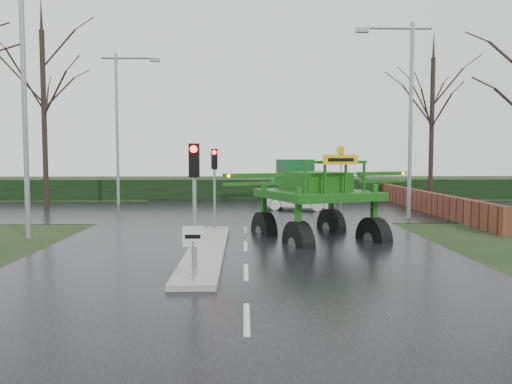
{
  "coord_description": "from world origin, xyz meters",
  "views": [
    {
      "loc": [
        -0.04,
        -13.56,
        3.18
      ],
      "look_at": [
        0.36,
        3.31,
        2.0
      ],
      "focal_mm": 35.0,
      "sensor_mm": 36.0,
      "label": 1
    }
  ],
  "objects_px": {
    "traffic_signal_near": "(194,181)",
    "crop_sprayer": "(296,186)",
    "keep_left_sign": "(193,244)",
    "street_light_left_far": "(121,115)",
    "traffic_signal_far": "(341,166)",
    "traffic_signal_mid": "(214,171)",
    "street_light_right": "(405,102)",
    "street_light_left_near": "(32,84)",
    "white_sedan": "(298,210)"
  },
  "relations": [
    {
      "from": "traffic_signal_mid",
      "to": "street_light_right",
      "type": "bearing_deg",
      "value": 25.4
    },
    {
      "from": "crop_sprayer",
      "to": "traffic_signal_mid",
      "type": "bearing_deg",
      "value": 114.45
    },
    {
      "from": "street_light_right",
      "to": "crop_sprayer",
      "type": "xyz_separation_m",
      "value": [
        -6.38,
        -7.67,
        -3.86
      ]
    },
    {
      "from": "traffic_signal_mid",
      "to": "crop_sprayer",
      "type": "distance_m",
      "value": 4.46
    },
    {
      "from": "street_light_right",
      "to": "crop_sprayer",
      "type": "distance_m",
      "value": 10.69
    },
    {
      "from": "street_light_left_far",
      "to": "crop_sprayer",
      "type": "height_order",
      "value": "street_light_left_far"
    },
    {
      "from": "keep_left_sign",
      "to": "street_light_left_far",
      "type": "relative_size",
      "value": 0.14
    },
    {
      "from": "traffic_signal_near",
      "to": "street_light_left_near",
      "type": "distance_m",
      "value": 10.4
    },
    {
      "from": "keep_left_sign",
      "to": "traffic_signal_mid",
      "type": "distance_m",
      "value": 9.12
    },
    {
      "from": "traffic_signal_near",
      "to": "street_light_left_near",
      "type": "bearing_deg",
      "value": 134.53
    },
    {
      "from": "traffic_signal_near",
      "to": "crop_sprayer",
      "type": "height_order",
      "value": "crop_sprayer"
    },
    {
      "from": "traffic_signal_mid",
      "to": "street_light_left_near",
      "type": "distance_m",
      "value": 7.83
    },
    {
      "from": "traffic_signal_near",
      "to": "traffic_signal_far",
      "type": "height_order",
      "value": "same"
    },
    {
      "from": "traffic_signal_mid",
      "to": "traffic_signal_far",
      "type": "relative_size",
      "value": 1.0
    },
    {
      "from": "keep_left_sign",
      "to": "white_sedan",
      "type": "xyz_separation_m",
      "value": [
        4.51,
        17.63,
        -1.06
      ]
    },
    {
      "from": "traffic_signal_far",
      "to": "crop_sprayer",
      "type": "distance_m",
      "value": 16.37
    },
    {
      "from": "crop_sprayer",
      "to": "white_sedan",
      "type": "relative_size",
      "value": 1.77
    },
    {
      "from": "traffic_signal_near",
      "to": "crop_sprayer",
      "type": "bearing_deg",
      "value": 59.73
    },
    {
      "from": "street_light_left_far",
      "to": "white_sedan",
      "type": "height_order",
      "value": "street_light_left_far"
    },
    {
      "from": "keep_left_sign",
      "to": "traffic_signal_mid",
      "type": "relative_size",
      "value": 0.38
    },
    {
      "from": "street_light_left_near",
      "to": "crop_sprayer",
      "type": "height_order",
      "value": "street_light_left_near"
    },
    {
      "from": "street_light_left_far",
      "to": "traffic_signal_mid",
      "type": "bearing_deg",
      "value": -61.14
    },
    {
      "from": "traffic_signal_far",
      "to": "street_light_left_near",
      "type": "distance_m",
      "value": 20.58
    },
    {
      "from": "keep_left_sign",
      "to": "street_light_right",
      "type": "xyz_separation_m",
      "value": [
        9.49,
        13.5,
        4.93
      ]
    },
    {
      "from": "traffic_signal_far",
      "to": "keep_left_sign",
      "type": "bearing_deg",
      "value": 70.07
    },
    {
      "from": "crop_sprayer",
      "to": "street_light_left_near",
      "type": "bearing_deg",
      "value": 150.36
    },
    {
      "from": "traffic_signal_near",
      "to": "traffic_signal_far",
      "type": "relative_size",
      "value": 1.0
    },
    {
      "from": "street_light_left_near",
      "to": "white_sedan",
      "type": "height_order",
      "value": "street_light_left_near"
    },
    {
      "from": "traffic_signal_mid",
      "to": "traffic_signal_far",
      "type": "xyz_separation_m",
      "value": [
        7.8,
        12.52,
        0.0
      ]
    },
    {
      "from": "street_light_left_near",
      "to": "white_sedan",
      "type": "xyz_separation_m",
      "value": [
        11.4,
        10.13,
        -5.99
      ]
    },
    {
      "from": "traffic_signal_mid",
      "to": "traffic_signal_far",
      "type": "height_order",
      "value": "same"
    },
    {
      "from": "keep_left_sign",
      "to": "white_sedan",
      "type": "height_order",
      "value": "keep_left_sign"
    },
    {
      "from": "traffic_signal_near",
      "to": "street_light_left_far",
      "type": "relative_size",
      "value": 0.35
    },
    {
      "from": "keep_left_sign",
      "to": "street_light_right",
      "type": "distance_m",
      "value": 17.23
    },
    {
      "from": "street_light_right",
      "to": "street_light_left_far",
      "type": "distance_m",
      "value": 18.24
    },
    {
      "from": "crop_sprayer",
      "to": "keep_left_sign",
      "type": "bearing_deg",
      "value": -138.31
    },
    {
      "from": "traffic_signal_near",
      "to": "white_sedan",
      "type": "xyz_separation_m",
      "value": [
        4.51,
        17.14,
        -2.59
      ]
    },
    {
      "from": "keep_left_sign",
      "to": "crop_sprayer",
      "type": "distance_m",
      "value": 6.7
    },
    {
      "from": "traffic_signal_mid",
      "to": "street_light_left_far",
      "type": "height_order",
      "value": "street_light_left_far"
    },
    {
      "from": "street_light_left_near",
      "to": "street_light_right",
      "type": "relative_size",
      "value": 1.0
    },
    {
      "from": "traffic_signal_near",
      "to": "street_light_left_near",
      "type": "xyz_separation_m",
      "value": [
        -6.89,
        7.01,
        3.4
      ]
    },
    {
      "from": "traffic_signal_mid",
      "to": "traffic_signal_near",
      "type": "bearing_deg",
      "value": -90.0
    },
    {
      "from": "street_light_right",
      "to": "street_light_left_near",
      "type": "bearing_deg",
      "value": -159.89
    },
    {
      "from": "street_light_right",
      "to": "white_sedan",
      "type": "relative_size",
      "value": 2.33
    },
    {
      "from": "street_light_left_far",
      "to": "crop_sprayer",
      "type": "bearing_deg",
      "value": -57.42
    },
    {
      "from": "keep_left_sign",
      "to": "street_light_right",
      "type": "relative_size",
      "value": 0.14
    },
    {
      "from": "keep_left_sign",
      "to": "traffic_signal_far",
      "type": "distance_m",
      "value": 22.93
    },
    {
      "from": "crop_sprayer",
      "to": "traffic_signal_far",
      "type": "bearing_deg",
      "value": 53.18
    },
    {
      "from": "street_light_left_far",
      "to": "street_light_left_near",
      "type": "bearing_deg",
      "value": -90.0
    },
    {
      "from": "street_light_left_near",
      "to": "traffic_signal_near",
      "type": "bearing_deg",
      "value": -45.47
    }
  ]
}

